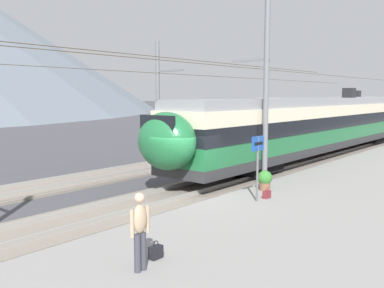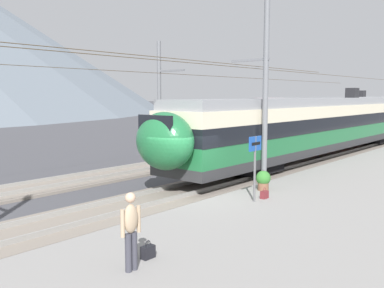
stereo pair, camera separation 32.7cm
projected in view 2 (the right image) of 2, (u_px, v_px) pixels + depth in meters
ground_plane at (193, 203)px, 15.98m from camera, size 400.00×400.00×0.00m
platform_slab at (323, 226)px, 12.65m from camera, size 120.00×8.53×0.33m
track_near at (170, 196)px, 16.77m from camera, size 120.00×3.00×0.28m
track_far at (88, 179)px, 20.29m from camera, size 120.00×3.00×0.28m
train_near_platform at (322, 124)px, 27.15m from camera, size 30.31×2.86×4.27m
train_far_track at (343, 113)px, 43.58m from camera, size 32.34×2.89×4.27m
catenary_mast_mid at (263, 89)px, 18.54m from camera, size 47.34×1.96×8.42m
catenary_mast_far_side at (161, 98)px, 26.09m from camera, size 47.34×2.23×7.31m
platform_sign at (255, 154)px, 14.65m from camera, size 0.70×0.08×2.29m
passenger_walking at (131, 227)px, 8.88m from camera, size 0.53×0.22×1.69m
handbag_beside_passenger at (148, 252)px, 9.66m from camera, size 0.32×0.18×0.42m
handbag_near_sign at (264, 195)px, 15.26m from camera, size 0.32×0.18×0.40m
potted_plant_platform_edge at (263, 179)px, 16.55m from camera, size 0.57×0.57×0.77m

